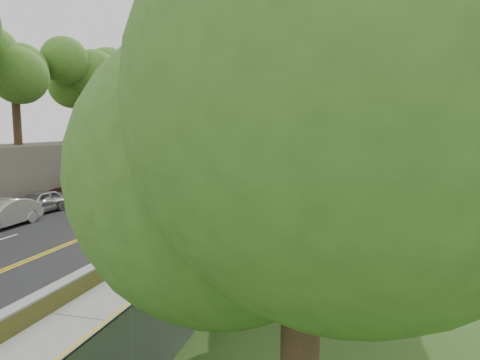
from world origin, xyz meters
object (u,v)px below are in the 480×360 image
at_px(car_0, 38,202).
at_px(painter_0, 217,202).
at_px(signpost, 190,196).
at_px(streetlight, 141,133).
at_px(person_far, 304,166).
at_px(car_1, 2,214).
at_px(concrete_block, 280,208).
at_px(construction_barrel, 311,170).
at_px(car_2, 71,191).

height_order(car_0, painter_0, painter_0).
bearing_deg(signpost, painter_0, 93.54).
xyz_separation_m(signpost, painter_0, (-0.30, 4.85, -1.12)).
relative_size(streetlight, person_far, 5.24).
bearing_deg(car_1, concrete_block, 26.40).
height_order(car_0, person_far, person_far).
height_order(construction_barrel, concrete_block, construction_barrel).
distance_m(car_2, person_far, 27.25).
bearing_deg(construction_barrel, person_far, 119.28).
distance_m(car_1, painter_0, 11.31).
height_order(streetlight, signpost, streetlight).
xyz_separation_m(construction_barrel, painter_0, (-3.15, -23.70, 0.33)).
bearing_deg(concrete_block, car_2, 177.05).
relative_size(signpost, car_2, 0.56).
bearing_deg(car_1, car_0, 102.02).
height_order(car_1, painter_0, painter_0).
bearing_deg(car_2, construction_barrel, 55.11).
bearing_deg(painter_0, streetlight, 51.26).
bearing_deg(streetlight, concrete_block, -36.69).
relative_size(construction_barrel, person_far, 0.60).
xyz_separation_m(streetlight, car_1, (1.46, -17.90, -3.88)).
bearing_deg(construction_barrel, concrete_block, -88.98).
xyz_separation_m(concrete_block, car_1, (-13.30, -6.90, 0.29)).
height_order(signpost, construction_barrel, signpost).
distance_m(car_0, car_2, 4.12).
bearing_deg(car_1, streetlight, 93.63).
bearing_deg(car_0, concrete_block, 18.01).
relative_size(streetlight, car_2, 1.45).
xyz_separation_m(signpost, construction_barrel, (2.85, 28.55, -1.46)).
bearing_deg(signpost, car_1, -174.95).
distance_m(streetlight, car_2, 10.93).
height_order(streetlight, car_2, streetlight).
bearing_deg(construction_barrel, streetlight, -141.23).
bearing_deg(car_2, person_far, 59.33).
relative_size(signpost, construction_barrel, 3.40).
relative_size(car_0, person_far, 2.63).
bearing_deg(car_0, car_1, -71.98).
relative_size(car_2, painter_0, 3.50).
distance_m(streetlight, car_0, 14.82).
distance_m(streetlight, car_1, 18.38).
bearing_deg(concrete_block, construction_barrel, 91.02).
relative_size(streetlight, construction_barrel, 8.78).
bearing_deg(concrete_block, person_far, 93.50).
relative_size(signpost, person_far, 2.03).
relative_size(car_0, car_2, 0.73).
xyz_separation_m(car_0, car_2, (-0.76, 4.04, 0.09)).
bearing_deg(construction_barrel, signpost, -95.70).
height_order(signpost, car_1, signpost).
relative_size(streetlight, painter_0, 5.07).
distance_m(streetlight, person_far, 19.31).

